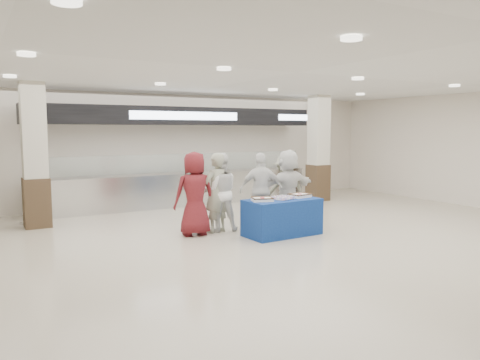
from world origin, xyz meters
TOP-DOWN VIEW (x-y plane):
  - ground at (0.00, 0.00)m, footprint 14.00×14.00m
  - serving_line at (0.00, 5.40)m, footprint 8.70×0.85m
  - column_left at (-4.00, 4.20)m, footprint 0.55×0.55m
  - column_right at (4.00, 4.20)m, footprint 0.55×0.55m
  - display_table at (0.26, 0.79)m, footprint 1.58×0.84m
  - sheet_cake_left at (-0.23, 0.78)m, footprint 0.48×0.43m
  - sheet_cake_right at (0.75, 0.85)m, footprint 0.47×0.39m
  - cupcake_tray at (0.26, 0.77)m, footprint 0.44×0.37m
  - civilian_maroon at (-1.30, 1.68)m, footprint 0.90×0.63m
  - soldier_a at (-0.79, 1.71)m, footprint 0.71×0.57m
  - chef_tall at (-0.66, 1.81)m, footprint 0.97×0.85m
  - chef_short at (0.35, 1.73)m, footprint 1.05×0.74m
  - soldier_b at (1.21, 2.01)m, footprint 1.10×0.76m
  - civilian_white at (1.07, 1.72)m, footprint 1.61×0.57m

SIDE VIEW (x-z plane):
  - ground at x=0.00m, z-range 0.00..0.00m
  - display_table at x=0.26m, z-range 0.00..0.75m
  - cupcake_tray at x=0.26m, z-range 0.75..0.81m
  - soldier_b at x=1.21m, z-range 0.00..1.57m
  - sheet_cake_left at x=-0.23m, z-range 0.75..0.84m
  - sheet_cake_right at x=0.75m, z-range 0.75..0.84m
  - chef_short at x=0.35m, z-range 0.00..1.66m
  - chef_tall at x=-0.66m, z-range 0.00..1.68m
  - soldier_a at x=-0.79m, z-range 0.00..1.68m
  - civilian_white at x=1.07m, z-range 0.00..1.72m
  - civilian_maroon at x=-1.30m, z-range 0.00..1.73m
  - serving_line at x=0.00m, z-range -0.24..2.56m
  - column_left at x=-4.00m, z-range -0.07..3.13m
  - column_right at x=4.00m, z-range -0.07..3.13m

